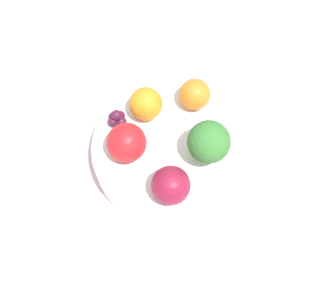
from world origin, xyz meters
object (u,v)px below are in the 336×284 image
bowl (168,152)px  apple_red (127,143)px  apple_green (171,185)px  orange_back (146,104)px  grape_cluster (117,118)px  broccoli (209,142)px  orange_front (195,94)px

bowl → apple_red: size_ratio=3.95×
apple_green → orange_back: apple_green is taller
apple_red → grape_cluster: (0.02, 0.04, -0.02)m
broccoli → grape_cluster: broccoli is taller
apple_red → orange_front: (0.12, -0.01, -0.00)m
bowl → apple_green: size_ratio=4.16×
apple_red → grape_cluster: apple_red is taller
apple_green → broccoli: bearing=0.3°
orange_front → orange_back: bearing=145.8°
bowl → grape_cluster: bearing=104.9°
broccoli → grape_cluster: size_ratio=2.40×
broccoli → grape_cluster: 0.13m
apple_red → orange_back: 0.06m
broccoli → apple_green: (-0.07, -0.00, -0.01)m
broccoli → orange_front: size_ratio=1.53×
broccoli → apple_red: broccoli is taller
orange_front → broccoli: bearing=-127.3°
apple_red → orange_back: bearing=21.3°
broccoli → apple_green: size_ratio=1.34×
apple_red → grape_cluster: size_ratio=1.88×
apple_green → grape_cluster: size_ratio=1.79×
orange_front → grape_cluster: 0.11m
broccoli → apple_red: (-0.07, 0.08, -0.01)m
broccoli → apple_red: bearing=129.7°
apple_green → orange_back: bearing=58.3°
bowl → orange_back: orange_back is taller
apple_red → broccoli: bearing=-50.3°
orange_front → bowl: bearing=-166.2°
orange_back → grape_cluster: orange_back is taller
orange_back → grape_cluster: (-0.04, 0.02, -0.01)m
broccoli → apple_red: size_ratio=1.27×
orange_front → apple_green: bearing=-151.5°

